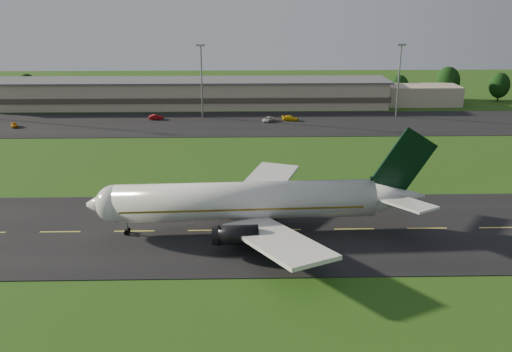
{
  "coord_description": "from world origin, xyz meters",
  "views": [
    {
      "loc": [
        16.28,
        -78.61,
        34.27
      ],
      "look_at": [
        18.36,
        8.0,
        6.0
      ],
      "focal_mm": 40.0,
      "sensor_mm": 36.0,
      "label": 1
    }
  ],
  "objects_px": {
    "service_vehicle_c": "(268,119)",
    "service_vehicle_d": "(290,118)",
    "airliner": "(251,201)",
    "terminal": "(210,94)",
    "service_vehicle_a": "(14,125)",
    "service_vehicle_b": "(156,117)",
    "light_mast_east": "(399,72)",
    "light_mast_centre": "(201,72)"
  },
  "relations": [
    {
      "from": "terminal",
      "to": "service_vehicle_a",
      "type": "xyz_separation_m",
      "value": [
        -50.08,
        -27.14,
        -3.25
      ]
    },
    {
      "from": "terminal",
      "to": "service_vehicle_d",
      "type": "bearing_deg",
      "value": -42.31
    },
    {
      "from": "light_mast_centre",
      "to": "service_vehicle_d",
      "type": "relative_size",
      "value": 4.32
    },
    {
      "from": "service_vehicle_a",
      "to": "service_vehicle_b",
      "type": "distance_m",
      "value": 36.92
    },
    {
      "from": "service_vehicle_b",
      "to": "light_mast_centre",
      "type": "bearing_deg",
      "value": -88.54
    },
    {
      "from": "airliner",
      "to": "light_mast_centre",
      "type": "bearing_deg",
      "value": 96.22
    },
    {
      "from": "light_mast_centre",
      "to": "service_vehicle_d",
      "type": "bearing_deg",
      "value": -11.07
    },
    {
      "from": "service_vehicle_a",
      "to": "service_vehicle_d",
      "type": "height_order",
      "value": "service_vehicle_d"
    },
    {
      "from": "light_mast_east",
      "to": "service_vehicle_c",
      "type": "relative_size",
      "value": 4.59
    },
    {
      "from": "light_mast_centre",
      "to": "service_vehicle_c",
      "type": "bearing_deg",
      "value": -17.3
    },
    {
      "from": "airliner",
      "to": "terminal",
      "type": "height_order",
      "value": "airliner"
    },
    {
      "from": "terminal",
      "to": "service_vehicle_a",
      "type": "height_order",
      "value": "terminal"
    },
    {
      "from": "light_mast_centre",
      "to": "service_vehicle_c",
      "type": "distance_m",
      "value": 22.56
    },
    {
      "from": "service_vehicle_c",
      "to": "service_vehicle_d",
      "type": "height_order",
      "value": "service_vehicle_d"
    },
    {
      "from": "service_vehicle_d",
      "to": "light_mast_east",
      "type": "bearing_deg",
      "value": -67.26
    },
    {
      "from": "airliner",
      "to": "service_vehicle_a",
      "type": "xyz_separation_m",
      "value": [
        -61.14,
        69.0,
        -3.92
      ]
    },
    {
      "from": "airliner",
      "to": "light_mast_east",
      "type": "height_order",
      "value": "light_mast_east"
    },
    {
      "from": "service_vehicle_c",
      "to": "service_vehicle_d",
      "type": "distance_m",
      "value": 6.26
    },
    {
      "from": "light_mast_east",
      "to": "service_vehicle_b",
      "type": "xyz_separation_m",
      "value": [
        -67.75,
        -2.45,
        -11.97
      ]
    },
    {
      "from": "light_mast_centre",
      "to": "service_vehicle_a",
      "type": "xyz_separation_m",
      "value": [
        -48.68,
        -10.96,
        -12.0
      ]
    },
    {
      "from": "service_vehicle_c",
      "to": "service_vehicle_d",
      "type": "xyz_separation_m",
      "value": [
        6.2,
        0.9,
        0.07
      ]
    },
    {
      "from": "service_vehicle_b",
      "to": "service_vehicle_d",
      "type": "relative_size",
      "value": 0.86
    },
    {
      "from": "light_mast_centre",
      "to": "terminal",
      "type": "bearing_deg",
      "value": 85.05
    },
    {
      "from": "service_vehicle_b",
      "to": "light_mast_east",
      "type": "bearing_deg",
      "value": -97.35
    },
    {
      "from": "light_mast_east",
      "to": "service_vehicle_a",
      "type": "relative_size",
      "value": 5.42
    },
    {
      "from": "service_vehicle_b",
      "to": "service_vehicle_a",
      "type": "bearing_deg",
      "value": 93.9
    },
    {
      "from": "airliner",
      "to": "terminal",
      "type": "bearing_deg",
      "value": 93.92
    },
    {
      "from": "service_vehicle_a",
      "to": "service_vehicle_d",
      "type": "distance_m",
      "value": 73.37
    },
    {
      "from": "service_vehicle_b",
      "to": "service_vehicle_d",
      "type": "distance_m",
      "value": 37.25
    },
    {
      "from": "light_mast_centre",
      "to": "airliner",
      "type": "bearing_deg",
      "value": -81.14
    },
    {
      "from": "light_mast_centre",
      "to": "light_mast_east",
      "type": "distance_m",
      "value": 55.0
    },
    {
      "from": "service_vehicle_a",
      "to": "terminal",
      "type": "bearing_deg",
      "value": 2.56
    },
    {
      "from": "service_vehicle_b",
      "to": "service_vehicle_d",
      "type": "bearing_deg",
      "value": -103.0
    },
    {
      "from": "terminal",
      "to": "light_mast_centre",
      "type": "height_order",
      "value": "light_mast_centre"
    },
    {
      "from": "service_vehicle_b",
      "to": "service_vehicle_c",
      "type": "xyz_separation_m",
      "value": [
        30.98,
        -3.23,
        -0.05
      ]
    },
    {
      "from": "airliner",
      "to": "service_vehicle_c",
      "type": "distance_m",
      "value": 74.61
    },
    {
      "from": "terminal",
      "to": "service_vehicle_a",
      "type": "distance_m",
      "value": 57.05
    },
    {
      "from": "light_mast_east",
      "to": "service_vehicle_a",
      "type": "distance_m",
      "value": 104.94
    },
    {
      "from": "light_mast_east",
      "to": "service_vehicle_c",
      "type": "height_order",
      "value": "light_mast_east"
    },
    {
      "from": "service_vehicle_a",
      "to": "service_vehicle_b",
      "type": "bearing_deg",
      "value": -12.58
    },
    {
      "from": "light_mast_east",
      "to": "service_vehicle_b",
      "type": "bearing_deg",
      "value": -177.93
    },
    {
      "from": "light_mast_east",
      "to": "light_mast_centre",
      "type": "bearing_deg",
      "value": 180.0
    }
  ]
}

